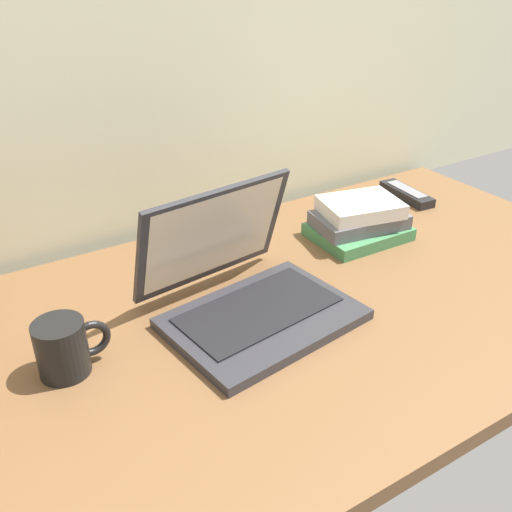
{
  "coord_description": "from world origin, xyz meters",
  "views": [
    {
      "loc": [
        -0.43,
        -0.69,
        0.6
      ],
      "look_at": [
        -0.0,
        0.0,
        0.15
      ],
      "focal_mm": 39.95,
      "sensor_mm": 36.0,
      "label": 1
    }
  ],
  "objects_px": {
    "laptop": "(245,289)",
    "book_stack": "(359,221)",
    "coffee_mug": "(64,347)",
    "remote_control_near": "(406,194)"
  },
  "relations": [
    {
      "from": "laptop",
      "to": "coffee_mug",
      "type": "relative_size",
      "value": 3.01
    },
    {
      "from": "coffee_mug",
      "to": "book_stack",
      "type": "height_order",
      "value": "same"
    },
    {
      "from": "laptop",
      "to": "remote_control_near",
      "type": "bearing_deg",
      "value": 19.7
    },
    {
      "from": "laptop",
      "to": "book_stack",
      "type": "distance_m",
      "value": 0.37
    },
    {
      "from": "coffee_mug",
      "to": "remote_control_near",
      "type": "bearing_deg",
      "value": 13.09
    },
    {
      "from": "laptop",
      "to": "remote_control_near",
      "type": "distance_m",
      "value": 0.64
    },
    {
      "from": "book_stack",
      "to": "remote_control_near",
      "type": "bearing_deg",
      "value": 22.56
    },
    {
      "from": "book_stack",
      "to": "laptop",
      "type": "bearing_deg",
      "value": -162.36
    },
    {
      "from": "coffee_mug",
      "to": "book_stack",
      "type": "relative_size",
      "value": 0.55
    },
    {
      "from": "remote_control_near",
      "to": "book_stack",
      "type": "bearing_deg",
      "value": -157.44
    }
  ]
}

